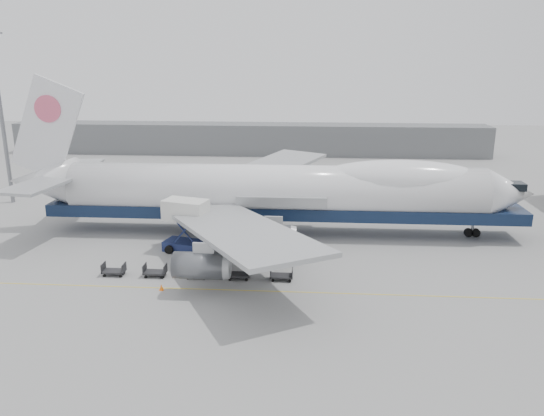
{
  "coord_description": "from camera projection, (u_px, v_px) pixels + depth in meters",
  "views": [
    {
      "loc": [
        4.22,
        -53.15,
        21.91
      ],
      "look_at": [
        0.04,
        6.0,
        5.0
      ],
      "focal_mm": 35.0,
      "sensor_mm": 36.0,
      "label": 1
    }
  ],
  "objects": [
    {
      "name": "airliner",
      "position": [
        280.0,
        190.0,
        67.21
      ],
      "size": [
        67.0,
        55.3,
        19.98
      ],
      "color": "white",
      "rests_on": "ground"
    },
    {
      "name": "dolly_3",
      "position": [
        239.0,
        274.0,
        54.27
      ],
      "size": [
        2.3,
        1.35,
        1.3
      ],
      "color": "#2D2D30",
      "rests_on": "ground"
    },
    {
      "name": "hangar",
      "position": [
        249.0,
        139.0,
        124.15
      ],
      "size": [
        110.0,
        8.0,
        7.0
      ],
      "primitive_type": "cube",
      "color": "slate",
      "rests_on": "ground"
    },
    {
      "name": "dolly_0",
      "position": [
        114.0,
        270.0,
        55.16
      ],
      "size": [
        2.3,
        1.35,
        1.3
      ],
      "color": "#2D2D30",
      "rests_on": "ground"
    },
    {
      "name": "floodlight_mast",
      "position": [
        1.0,
        110.0,
        79.24
      ],
      "size": [
        2.4,
        2.4,
        25.43
      ],
      "color": "slate",
      "rests_on": "ground"
    },
    {
      "name": "ground",
      "position": [
        268.0,
        268.0,
        57.29
      ],
      "size": [
        260.0,
        260.0,
        0.0
      ],
      "primitive_type": "plane",
      "color": "gray",
      "rests_on": "ground"
    },
    {
      "name": "apron_line",
      "position": [
        263.0,
        291.0,
        51.53
      ],
      "size": [
        60.0,
        0.15,
        0.01
      ],
      "primitive_type": "cube",
      "color": "gold",
      "rests_on": "ground"
    },
    {
      "name": "dolly_2",
      "position": [
        197.0,
        273.0,
        54.57
      ],
      "size": [
        2.3,
        1.35,
        1.3
      ],
      "color": "#2D2D30",
      "rests_on": "ground"
    },
    {
      "name": "dolly_4",
      "position": [
        282.0,
        275.0,
        53.97
      ],
      "size": [
        2.3,
        1.35,
        1.3
      ],
      "color": "#2D2D30",
      "rests_on": "ground"
    },
    {
      "name": "traffic_cone",
      "position": [
        161.0,
        287.0,
        51.68
      ],
      "size": [
        0.43,
        0.43,
        0.63
      ],
      "rotation": [
        0.0,
        0.0,
        -0.13
      ],
      "color": "orange",
      "rests_on": "ground"
    },
    {
      "name": "catering_truck",
      "position": [
        186.0,
        223.0,
        61.34
      ],
      "size": [
        5.85,
        4.68,
        6.18
      ],
      "rotation": [
        0.0,
        0.0,
        -0.27
      ],
      "color": "navy",
      "rests_on": "ground"
    },
    {
      "name": "dolly_1",
      "position": [
        155.0,
        272.0,
        54.86
      ],
      "size": [
        2.3,
        1.35,
        1.3
      ],
      "color": "#2D2D30",
      "rests_on": "ground"
    }
  ]
}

